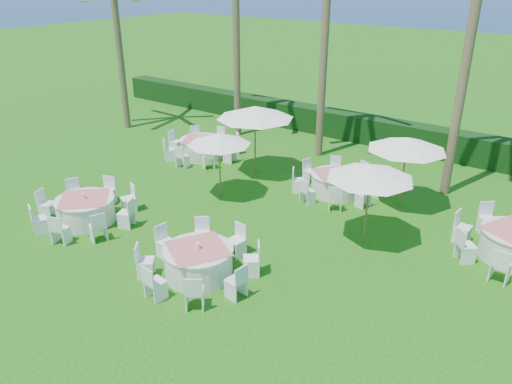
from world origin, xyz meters
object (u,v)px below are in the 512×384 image
banquet_table_a (86,209)px  umbrella_d (407,144)px  umbrella_b (370,171)px  umbrella_c (255,112)px  banquet_table_d (202,147)px  banquet_table_b (199,261)px  umbrella_a (219,139)px  banquet_table_e (335,183)px

banquet_table_a → umbrella_d: bearing=42.6°
umbrella_b → umbrella_c: bearing=157.2°
banquet_table_a → banquet_table_d: 6.74m
banquet_table_b → umbrella_b: (2.75, 4.22, 1.81)m
umbrella_b → umbrella_c: umbrella_c is taller
banquet_table_b → umbrella_d: umbrella_d is taller
umbrella_d → banquet_table_a: bearing=-137.4°
umbrella_b → banquet_table_d: bearing=163.4°
banquet_table_b → banquet_table_a: bearing=178.2°
banquet_table_a → umbrella_a: (2.22, 4.02, 1.71)m
banquet_table_d → umbrella_d: size_ratio=1.25×
banquet_table_a → banquet_table_e: bearing=50.8°
banquet_table_a → umbrella_a: 4.90m
umbrella_a → umbrella_b: bearing=0.5°
umbrella_c → banquet_table_a: bearing=-106.6°
banquet_table_a → banquet_table_e: size_ratio=1.03×
umbrella_b → umbrella_d: bearing=91.2°
banquet_table_b → umbrella_b: umbrella_b is taller
umbrella_a → banquet_table_b: bearing=-56.7°
umbrella_b → umbrella_d: umbrella_b is taller
umbrella_b → banquet_table_e: bearing=132.2°
banquet_table_b → umbrella_d: 7.89m
umbrella_a → umbrella_c: size_ratio=0.80×
banquet_table_a → umbrella_a: bearing=61.1°
banquet_table_e → umbrella_c: 4.03m
banquet_table_b → umbrella_c: (-3.02, 6.64, 2.05)m
banquet_table_b → umbrella_c: size_ratio=1.09×
banquet_table_b → umbrella_d: bearing=69.5°
banquet_table_b → umbrella_a: umbrella_a is taller
umbrella_a → umbrella_d: size_ratio=0.91×
banquet_table_a → banquet_table_d: bearing=98.8°
banquet_table_e → banquet_table_b: bearing=-93.7°
umbrella_a → umbrella_c: (-0.28, 2.47, 0.33)m
umbrella_c → umbrella_d: size_ratio=1.14×
banquet_table_e → banquet_table_d: bearing=179.6°
banquet_table_e → umbrella_a: size_ratio=1.30×
umbrella_a → umbrella_c: 2.51m
banquet_table_a → banquet_table_b: (4.95, -0.16, -0.00)m
banquet_table_d → umbrella_a: 4.52m
banquet_table_e → umbrella_c: (-3.46, -0.13, 2.06)m
banquet_table_b → umbrella_c: 7.58m
banquet_table_a → umbrella_d: size_ratio=1.22×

